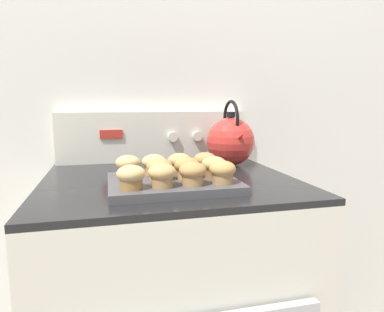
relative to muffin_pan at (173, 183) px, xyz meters
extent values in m
cube|color=silver|center=(0.01, 0.49, 0.26)|extent=(8.00, 0.05, 2.40)
cube|color=black|center=(0.01, 0.13, -0.02)|extent=(0.76, 0.68, 0.02)
cube|color=silver|center=(0.01, 0.44, 0.09)|extent=(0.74, 0.05, 0.20)
cube|color=#B72D23|center=(-0.16, 0.41, 0.10)|extent=(0.08, 0.01, 0.03)
cylinder|color=silver|center=(0.08, 0.40, 0.09)|extent=(0.04, 0.02, 0.04)
cylinder|color=silver|center=(0.18, 0.40, 0.09)|extent=(0.04, 0.02, 0.04)
cylinder|color=silver|center=(0.28, 0.40, 0.09)|extent=(0.04, 0.02, 0.04)
cube|color=#4C4C51|center=(0.00, 0.00, 0.00)|extent=(0.35, 0.27, 0.02)
cylinder|color=olive|center=(-0.12, -0.08, 0.03)|extent=(0.06, 0.06, 0.03)
ellipsoid|color=tan|center=(-0.12, -0.08, 0.05)|extent=(0.07, 0.07, 0.04)
cylinder|color=#A37A4C|center=(-0.04, -0.08, 0.03)|extent=(0.06, 0.06, 0.03)
ellipsoid|color=tan|center=(-0.04, -0.08, 0.05)|extent=(0.07, 0.07, 0.04)
cylinder|color=#A37A4C|center=(0.04, -0.08, 0.03)|extent=(0.06, 0.06, 0.03)
ellipsoid|color=#B2844C|center=(0.04, -0.08, 0.05)|extent=(0.07, 0.07, 0.04)
cylinder|color=#A37A4C|center=(0.12, -0.08, 0.03)|extent=(0.06, 0.06, 0.03)
ellipsoid|color=tan|center=(0.12, -0.08, 0.05)|extent=(0.07, 0.07, 0.04)
cylinder|color=#A37A4C|center=(-0.04, 0.00, 0.03)|extent=(0.06, 0.06, 0.03)
ellipsoid|color=tan|center=(-0.04, 0.00, 0.05)|extent=(0.07, 0.07, 0.04)
cylinder|color=tan|center=(0.04, 0.00, 0.03)|extent=(0.06, 0.06, 0.03)
ellipsoid|color=#B2844C|center=(0.04, 0.00, 0.05)|extent=(0.07, 0.07, 0.04)
cylinder|color=olive|center=(0.12, 0.00, 0.03)|extent=(0.06, 0.06, 0.03)
ellipsoid|color=tan|center=(0.12, 0.00, 0.05)|extent=(0.07, 0.07, 0.04)
cylinder|color=olive|center=(-0.12, 0.08, 0.03)|extent=(0.06, 0.06, 0.03)
ellipsoid|color=tan|center=(-0.12, 0.08, 0.05)|extent=(0.07, 0.07, 0.04)
cylinder|color=tan|center=(-0.04, 0.08, 0.03)|extent=(0.06, 0.06, 0.03)
ellipsoid|color=tan|center=(-0.04, 0.08, 0.05)|extent=(0.07, 0.07, 0.04)
cylinder|color=olive|center=(0.04, 0.08, 0.03)|extent=(0.06, 0.06, 0.03)
ellipsoid|color=tan|center=(0.04, 0.08, 0.05)|extent=(0.07, 0.07, 0.04)
cylinder|color=tan|center=(0.12, 0.08, 0.03)|extent=(0.06, 0.06, 0.03)
ellipsoid|color=#B2844C|center=(0.12, 0.08, 0.05)|extent=(0.07, 0.07, 0.04)
sphere|color=red|center=(0.27, 0.27, 0.08)|extent=(0.18, 0.18, 0.18)
cylinder|color=black|center=(0.27, 0.27, 0.18)|extent=(0.03, 0.03, 0.02)
cone|color=red|center=(0.27, 0.19, 0.10)|extent=(0.04, 0.08, 0.07)
torus|color=black|center=(0.27, 0.27, 0.16)|extent=(0.02, 0.14, 0.14)
camera|label=1|loc=(-0.17, -0.91, 0.22)|focal=32.00mm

